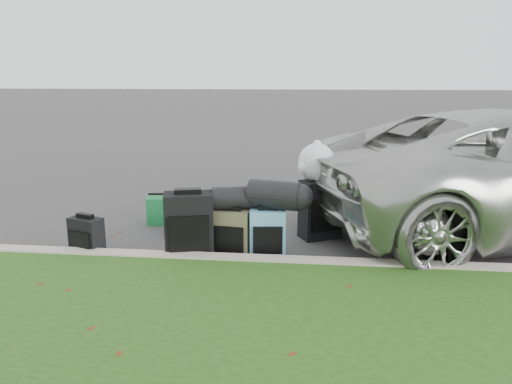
# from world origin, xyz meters

# --- Properties ---
(ground) EXTENTS (120.00, 120.00, 0.00)m
(ground) POSITION_xyz_m (0.00, 0.00, 0.00)
(ground) COLOR #383535
(ground) RESTS_ON ground
(curb) EXTENTS (120.00, 0.18, 0.15)m
(curb) POSITION_xyz_m (0.00, -1.00, 0.07)
(curb) COLOR #9E937F
(curb) RESTS_ON ground
(suitcase_small_black) EXTENTS (0.41, 0.31, 0.45)m
(suitcase_small_black) POSITION_xyz_m (-1.87, -0.81, 0.23)
(suitcase_small_black) COLOR black
(suitcase_small_black) RESTS_ON ground
(suitcase_large_black_left) EXTENTS (0.57, 0.42, 0.74)m
(suitcase_large_black_left) POSITION_xyz_m (-0.73, -0.75, 0.37)
(suitcase_large_black_left) COLOR black
(suitcase_large_black_left) RESTS_ON ground
(suitcase_olive) EXTENTS (0.42, 0.29, 0.54)m
(suitcase_olive) POSITION_xyz_m (-0.27, -0.63, 0.27)
(suitcase_olive) COLOR #413E29
(suitcase_olive) RESTS_ON ground
(suitcase_teal) EXTENTS (0.41, 0.27, 0.55)m
(suitcase_teal) POSITION_xyz_m (0.11, -0.63, 0.28)
(suitcase_teal) COLOR teal
(suitcase_teal) RESTS_ON ground
(suitcase_large_black_right) EXTENTS (0.56, 0.47, 0.72)m
(suitcase_large_black_right) POSITION_xyz_m (0.70, 0.16, 0.36)
(suitcase_large_black_right) COLOR black
(suitcase_large_black_right) RESTS_ON ground
(tote_green) EXTENTS (0.36, 0.30, 0.37)m
(tote_green) POSITION_xyz_m (-1.44, 0.53, 0.19)
(tote_green) COLOR #1C7E3B
(tote_green) RESTS_ON ground
(tote_navy) EXTENTS (0.30, 0.26, 0.29)m
(tote_navy) POSITION_xyz_m (-1.12, 0.14, 0.14)
(tote_navy) COLOR #16244F
(tote_navy) RESTS_ON ground
(duffel_left) EXTENTS (0.51, 0.35, 0.25)m
(duffel_left) POSITION_xyz_m (-0.27, -0.57, 0.66)
(duffel_left) COLOR black
(duffel_left) RESTS_ON suitcase_olive
(duffel_right) EXTENTS (0.61, 0.43, 0.31)m
(duffel_right) POSITION_xyz_m (0.19, -0.58, 0.71)
(duffel_right) COLOR black
(duffel_right) RESTS_ON suitcase_teal
(trash_bag) EXTENTS (0.44, 0.44, 0.44)m
(trash_bag) POSITION_xyz_m (0.64, 0.18, 0.94)
(trash_bag) COLOR white
(trash_bag) RESTS_ON suitcase_large_black_right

